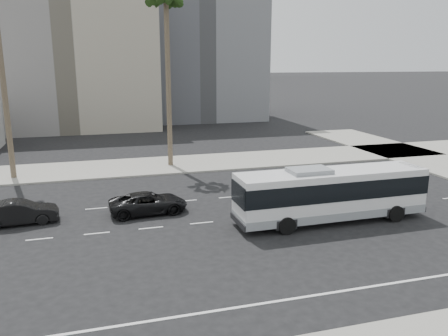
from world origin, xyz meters
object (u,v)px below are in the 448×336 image
object	(u,v)px
car_b	(20,212)
car_a	(148,203)
city_bus	(331,193)
palm_near	(166,1)

from	to	relation	value
car_b	car_a	bearing A→B (deg)	-95.41
car_a	city_bus	bearing A→B (deg)	-116.72
city_bus	car_a	xyz separation A→B (m)	(-10.32, 4.39, -1.08)
palm_near	car_b	bearing A→B (deg)	-131.66
city_bus	car_b	size ratio (longest dim) A/B	2.69
car_a	car_b	xyz separation A→B (m)	(-7.51, 0.15, 0.04)
city_bus	car_b	world-z (taller)	city_bus
car_a	palm_near	bearing A→B (deg)	-19.15
car_b	palm_near	size ratio (longest dim) A/B	0.27
car_b	palm_near	distance (m)	21.38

